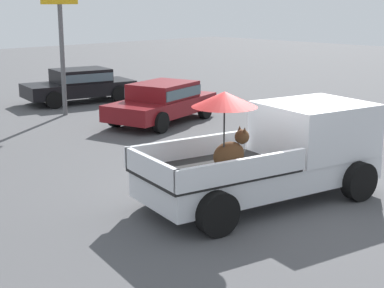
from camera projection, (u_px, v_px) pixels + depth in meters
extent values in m
plane|color=#4C4C4F|center=(260.00, 201.00, 11.86)|extent=(80.00, 80.00, 0.00)
cylinder|color=black|center=(294.00, 160.00, 13.48)|extent=(0.84, 0.43, 0.80)
cylinder|color=black|center=(359.00, 181.00, 11.87)|extent=(0.84, 0.43, 0.80)
cylinder|color=black|center=(161.00, 184.00, 11.66)|extent=(0.84, 0.43, 0.80)
cylinder|color=black|center=(217.00, 214.00, 10.05)|extent=(0.84, 0.43, 0.80)
cube|color=silver|center=(261.00, 175.00, 11.72)|extent=(5.26, 2.77, 0.50)
cube|color=silver|center=(315.00, 128.00, 12.26)|extent=(2.43, 2.24, 1.08)
cube|color=#4C606B|center=(349.00, 114.00, 12.73)|extent=(0.40, 1.70, 0.64)
cube|color=black|center=(214.00, 170.00, 11.06)|extent=(3.11, 2.36, 0.06)
cube|color=silver|center=(188.00, 148.00, 11.76)|extent=(2.76, 0.66, 0.40)
cube|color=silver|center=(244.00, 170.00, 10.25)|extent=(2.76, 0.66, 0.40)
cube|color=silver|center=(151.00, 169.00, 10.31)|extent=(0.47, 1.82, 0.40)
ellipsoid|color=#472D19|center=(229.00, 155.00, 10.98)|extent=(0.73, 0.45, 0.52)
sphere|color=#472D19|center=(242.00, 137.00, 11.06)|extent=(0.33, 0.33, 0.28)
cone|color=#472D19|center=(240.00, 129.00, 11.09)|extent=(0.11, 0.11, 0.12)
cone|color=#472D19|center=(245.00, 130.00, 10.96)|extent=(0.11, 0.11, 0.12)
cylinder|color=black|center=(224.00, 138.00, 10.76)|extent=(0.04, 0.04, 1.25)
cone|color=red|center=(224.00, 99.00, 10.59)|extent=(1.43, 1.43, 0.28)
cylinder|color=black|center=(161.00, 123.00, 17.93)|extent=(0.69, 0.38, 0.66)
cylinder|color=black|center=(116.00, 117.00, 18.82)|extent=(0.69, 0.38, 0.66)
cylinder|color=black|center=(205.00, 109.00, 20.16)|extent=(0.69, 0.38, 0.66)
cylinder|color=black|center=(163.00, 104.00, 21.06)|extent=(0.69, 0.38, 0.66)
cube|color=maroon|center=(162.00, 106.00, 19.44)|extent=(4.61, 2.80, 0.52)
cube|color=maroon|center=(163.00, 91.00, 19.40)|extent=(2.44, 2.08, 0.56)
cube|color=#4C606B|center=(163.00, 91.00, 19.40)|extent=(2.40, 2.14, 0.32)
cylinder|color=black|center=(54.00, 100.00, 21.98)|extent=(0.69, 0.35, 0.66)
cylinder|color=black|center=(39.00, 94.00, 23.42)|extent=(0.69, 0.35, 0.66)
cylinder|color=black|center=(119.00, 94.00, 23.39)|extent=(0.69, 0.35, 0.66)
cylinder|color=black|center=(101.00, 89.00, 24.83)|extent=(0.69, 0.35, 0.66)
cube|color=black|center=(79.00, 89.00, 23.35)|extent=(4.56, 2.57, 0.52)
cube|color=black|center=(81.00, 76.00, 23.29)|extent=(2.37, 1.98, 0.56)
cube|color=#4C606B|center=(81.00, 76.00, 23.29)|extent=(2.33, 2.05, 0.32)
cylinder|color=#59595B|center=(63.00, 61.00, 20.44)|extent=(0.16, 0.16, 3.84)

